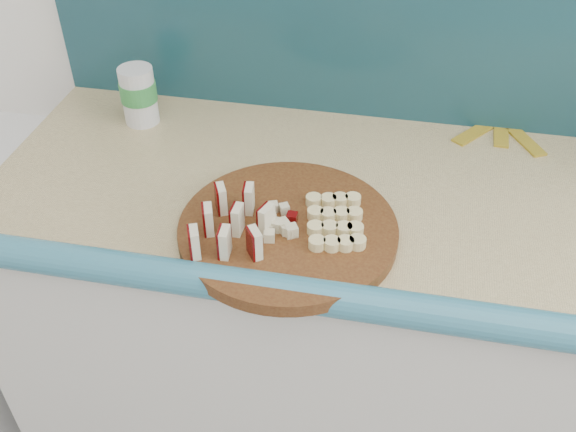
# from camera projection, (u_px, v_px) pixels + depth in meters

# --- Properties ---
(kitchen_counter) EXTENTS (2.20, 0.63, 0.91)m
(kitchen_counter) POSITION_uv_depth(u_px,v_px,m) (506.00, 364.00, 1.48)
(kitchen_counter) COLOR silver
(kitchen_counter) RESTS_ON ground
(backsplash) EXTENTS (2.20, 0.02, 0.50)m
(backsplash) POSITION_uv_depth(u_px,v_px,m) (575.00, 22.00, 1.25)
(backsplash) COLOR teal
(backsplash) RESTS_ON kitchen_counter
(cutting_board) EXTENTS (0.45, 0.45, 0.02)m
(cutting_board) POSITION_uv_depth(u_px,v_px,m) (288.00, 230.00, 1.13)
(cutting_board) COLOR #3F1D0D
(cutting_board) RESTS_ON kitchen_counter
(apple_wedges) EXTENTS (0.13, 0.17, 0.05)m
(apple_wedges) POSITION_uv_depth(u_px,v_px,m) (232.00, 222.00, 1.09)
(apple_wedges) COLOR beige
(apple_wedges) RESTS_ON cutting_board
(apple_chunks) EXTENTS (0.06, 0.06, 0.02)m
(apple_chunks) POSITION_uv_depth(u_px,v_px,m) (274.00, 220.00, 1.12)
(apple_chunks) COLOR beige
(apple_chunks) RESTS_ON cutting_board
(banana_slices) EXTENTS (0.12, 0.16, 0.02)m
(banana_slices) POSITION_uv_depth(u_px,v_px,m) (336.00, 221.00, 1.12)
(banana_slices) COLOR beige
(banana_slices) RESTS_ON cutting_board
(canister) EXTENTS (0.08, 0.08, 0.13)m
(canister) POSITION_uv_depth(u_px,v_px,m) (139.00, 94.00, 1.40)
(canister) COLOR silver
(canister) RESTS_ON kitchen_counter
(banana_peel) EXTENTS (0.20, 0.17, 0.01)m
(banana_peel) POSITION_uv_depth(u_px,v_px,m) (500.00, 133.00, 1.40)
(banana_peel) COLOR gold
(banana_peel) RESTS_ON kitchen_counter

